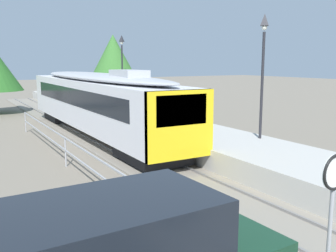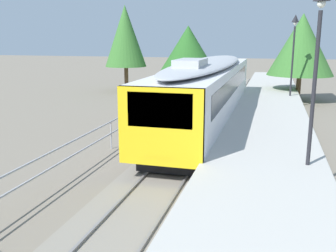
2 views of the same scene
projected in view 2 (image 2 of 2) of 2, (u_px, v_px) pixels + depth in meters
ground_plane at (126, 143)px, 17.68m from camera, size 160.00×160.00×0.00m
track_rails at (190, 147)px, 16.90m from camera, size 3.20×60.00×0.14m
commuter_train at (208, 88)px, 20.58m from camera, size 2.82×18.35×3.74m
station_platform at (266, 143)px, 15.97m from camera, size 3.90×60.00×0.90m
platform_lamp_mid_platform at (318, 42)px, 11.04m from camera, size 0.34×0.34×5.35m
platform_lamp_far_end at (294, 40)px, 25.32m from camera, size 0.34×0.34×5.35m
tree_behind_carpark at (302, 45)px, 28.56m from camera, size 4.89×4.89×6.54m
tree_behind_station_far at (188, 48)px, 34.01m from camera, size 4.92×4.92×5.84m
tree_distant_left at (125, 36)px, 34.05m from camera, size 3.69×3.69×7.61m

